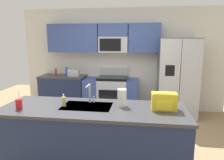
% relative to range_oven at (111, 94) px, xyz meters
% --- Properties ---
extents(ground_plane, '(9.00, 9.00, 0.00)m').
position_rel_range_oven_xyz_m(ground_plane, '(0.23, -1.80, -0.44)').
color(ground_plane, '#997A56').
rests_on(ground_plane, ground).
extents(kitchen_wall_unit, '(5.20, 0.43, 2.60)m').
position_rel_range_oven_xyz_m(kitchen_wall_unit, '(0.08, 0.28, 1.03)').
color(kitchen_wall_unit, silver).
rests_on(kitchen_wall_unit, ground).
extents(back_counter, '(1.15, 0.63, 0.90)m').
position_rel_range_oven_xyz_m(back_counter, '(-1.26, -0.00, 0.01)').
color(back_counter, '#1E2A4D').
rests_on(back_counter, ground).
extents(range_oven, '(1.36, 0.61, 1.10)m').
position_rel_range_oven_xyz_m(range_oven, '(0.00, 0.00, 0.00)').
color(range_oven, '#B7BABF').
rests_on(range_oven, ground).
extents(refrigerator, '(0.90, 0.76, 1.85)m').
position_rel_range_oven_xyz_m(refrigerator, '(1.59, -0.07, 0.48)').
color(refrigerator, '#4C4F54').
rests_on(refrigerator, ground).
extents(island_counter, '(2.52, 0.89, 0.90)m').
position_rel_range_oven_xyz_m(island_counter, '(0.10, -2.43, 0.01)').
color(island_counter, '#1E2A4D').
rests_on(island_counter, ground).
extents(toaster, '(0.28, 0.16, 0.18)m').
position_rel_range_oven_xyz_m(toaster, '(-0.95, -0.05, 0.55)').
color(toaster, '#B7BABF').
rests_on(toaster, back_counter).
extents(pepper_mill, '(0.05, 0.05, 0.18)m').
position_rel_range_oven_xyz_m(pepper_mill, '(-1.45, -0.00, 0.55)').
color(pepper_mill, '#B2332D').
rests_on(pepper_mill, back_counter).
extents(bottle_blue, '(0.07, 0.07, 0.22)m').
position_rel_range_oven_xyz_m(bottle_blue, '(-1.17, 0.04, 0.57)').
color(bottle_blue, blue).
rests_on(bottle_blue, back_counter).
extents(sink_faucet, '(0.09, 0.21, 0.28)m').
position_rel_range_oven_xyz_m(sink_faucet, '(0.01, -2.24, 0.62)').
color(sink_faucet, '#B7BABF').
rests_on(sink_faucet, island_counter).
extents(drink_cup_red, '(0.08, 0.08, 0.25)m').
position_rel_range_oven_xyz_m(drink_cup_red, '(-0.86, -2.62, 0.53)').
color(drink_cup_red, red).
rests_on(drink_cup_red, island_counter).
extents(soap_dispenser, '(0.06, 0.06, 0.17)m').
position_rel_range_oven_xyz_m(soap_dispenser, '(-0.31, -2.42, 0.53)').
color(soap_dispenser, '#D8CC66').
rests_on(soap_dispenser, island_counter).
extents(paper_towel_roll, '(0.12, 0.12, 0.24)m').
position_rel_range_oven_xyz_m(paper_towel_roll, '(0.48, -2.31, 0.58)').
color(paper_towel_roll, white).
rests_on(paper_towel_roll, island_counter).
extents(backpack, '(0.32, 0.22, 0.23)m').
position_rel_range_oven_xyz_m(backpack, '(1.04, -2.38, 0.57)').
color(backpack, yellow).
rests_on(backpack, island_counter).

